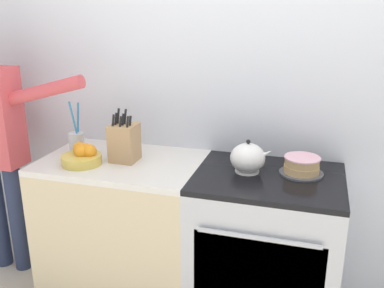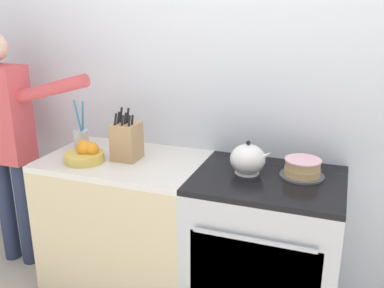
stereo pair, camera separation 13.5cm
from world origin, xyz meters
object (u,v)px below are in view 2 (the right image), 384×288
object	(u,v)px
stove_range	(264,251)
knife_block	(127,141)
person_baker	(6,133)
tea_kettle	(248,159)
utensil_crock	(81,140)
layer_cake	(302,168)
fruit_bowl	(85,154)

from	to	relation	value
stove_range	knife_block	world-z (taller)	knife_block
knife_block	person_baker	size ratio (longest dim) A/B	0.19
knife_block	tea_kettle	bearing A→B (deg)	1.95
tea_kettle	utensil_crock	bearing A→B (deg)	-179.85
knife_block	stove_range	bearing A→B (deg)	-0.25
layer_cake	utensil_crock	bearing A→B (deg)	-177.67
layer_cake	utensil_crock	xyz separation A→B (m)	(-1.33, -0.05, 0.03)
stove_range	utensil_crock	distance (m)	1.28
stove_range	layer_cake	bearing A→B (deg)	25.87
layer_cake	person_baker	xyz separation A→B (m)	(-1.90, -0.07, 0.02)
utensil_crock	tea_kettle	bearing A→B (deg)	0.15
layer_cake	fruit_bowl	world-z (taller)	fruit_bowl
utensil_crock	person_baker	distance (m)	0.57
tea_kettle	stove_range	bearing A→B (deg)	-13.26
layer_cake	person_baker	world-z (taller)	person_baker
fruit_bowl	person_baker	distance (m)	0.70
layer_cake	tea_kettle	size ratio (longest dim) A/B	1.01
tea_kettle	knife_block	xyz separation A→B (m)	(-0.72, -0.02, 0.03)
tea_kettle	utensil_crock	size ratio (longest dim) A/B	0.70
stove_range	fruit_bowl	bearing A→B (deg)	-173.83
layer_cake	fruit_bowl	xyz separation A→B (m)	(-1.21, -0.19, 0.00)
stove_range	person_baker	size ratio (longest dim) A/B	0.56
tea_kettle	knife_block	distance (m)	0.72
stove_range	layer_cake	world-z (taller)	layer_cake
knife_block	fruit_bowl	xyz separation A→B (m)	(-0.21, -0.12, -0.06)
tea_kettle	fruit_bowl	size ratio (longest dim) A/B	1.01
utensil_crock	person_baker	size ratio (longest dim) A/B	0.21
utensil_crock	person_baker	bearing A→B (deg)	-178.39
knife_block	utensil_crock	distance (m)	0.33
tea_kettle	fruit_bowl	distance (m)	0.94
knife_block	utensil_crock	xyz separation A→B (m)	(-0.33, 0.02, -0.04)
fruit_bowl	tea_kettle	bearing A→B (deg)	8.65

